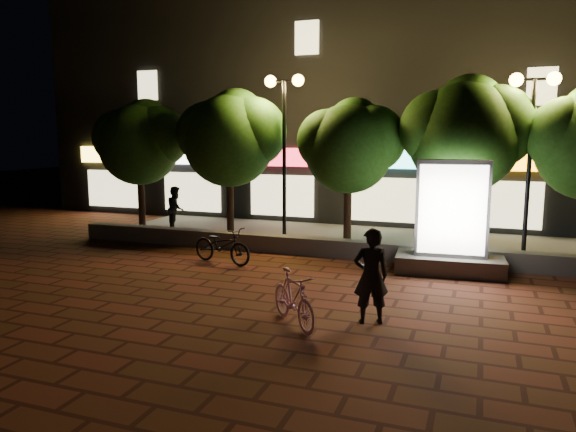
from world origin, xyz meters
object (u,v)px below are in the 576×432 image
at_px(street_lamp_right, 532,118).
at_px(scooter_parked, 222,245).
at_px(tree_far_left, 141,139).
at_px(tree_right, 467,130).
at_px(ad_kiosk, 451,228).
at_px(tree_mid, 351,143).
at_px(tree_left, 231,135).
at_px(rider, 371,276).
at_px(street_lamp_left, 284,116).
at_px(scooter_pink, 293,298).
at_px(pedestrian, 176,208).

height_order(street_lamp_right, scooter_parked, street_lamp_right).
relative_size(tree_far_left, street_lamp_right, 0.93).
relative_size(tree_right, ad_kiosk, 1.78).
bearing_deg(tree_mid, scooter_parked, -129.53).
distance_m(tree_left, tree_mid, 4.00).
bearing_deg(tree_left, ad_kiosk, -17.12).
bearing_deg(tree_far_left, ad_kiosk, -11.66).
xyz_separation_m(tree_mid, tree_right, (3.31, 0.00, 0.35)).
bearing_deg(tree_right, tree_left, -180.00).
height_order(rider, scooter_parked, rider).
distance_m(tree_left, tree_right, 7.30).
bearing_deg(scooter_parked, rider, -110.90).
bearing_deg(scooter_parked, street_lamp_left, 1.22).
bearing_deg(rider, scooter_pink, 1.99).
distance_m(rider, scooter_parked, 5.69).
distance_m(tree_left, street_lamp_left, 2.05).
bearing_deg(street_lamp_right, tree_left, 178.32).
height_order(street_lamp_left, scooter_parked, street_lamp_left).
bearing_deg(tree_mid, tree_left, 180.00).
bearing_deg(scooter_pink, pedestrian, 89.36).
xyz_separation_m(street_lamp_right, scooter_pink, (-4.27, -6.85, -3.39)).
xyz_separation_m(tree_right, ad_kiosk, (-0.19, -2.19, -2.42)).
distance_m(tree_left, street_lamp_right, 8.96).
bearing_deg(tree_right, street_lamp_right, -9.10).
bearing_deg(rider, pedestrian, -62.59).
bearing_deg(ad_kiosk, pedestrian, 165.07).
bearing_deg(rider, tree_right, -124.93).
bearing_deg(tree_right, scooter_pink, -110.27).
bearing_deg(tree_right, ad_kiosk, -94.93).
xyz_separation_m(ad_kiosk, pedestrian, (-9.52, 2.54, -0.28)).
height_order(tree_far_left, tree_mid, tree_far_left).
bearing_deg(rider, tree_far_left, -57.78).
bearing_deg(rider, tree_mid, -96.47).
bearing_deg(ad_kiosk, scooter_parked, -169.33).
height_order(tree_far_left, pedestrian, tree_far_left).
relative_size(ad_kiosk, scooter_parked, 1.50).
height_order(ad_kiosk, scooter_pink, ad_kiosk).
distance_m(street_lamp_right, pedestrian, 11.77).
bearing_deg(street_lamp_right, tree_right, 170.90).
bearing_deg(tree_left, tree_mid, -0.00).
bearing_deg(pedestrian, street_lamp_right, -117.06).
relative_size(scooter_pink, rider, 0.95).
height_order(tree_mid, tree_right, tree_right).
height_order(tree_right, rider, tree_right).
bearing_deg(tree_mid, tree_right, 0.00).
bearing_deg(tree_right, street_lamp_left, -177.19).
relative_size(tree_mid, ad_kiosk, 1.59).
bearing_deg(tree_left, pedestrian, 171.75).
distance_m(tree_far_left, street_lamp_left, 5.50).
distance_m(tree_mid, pedestrian, 6.83).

